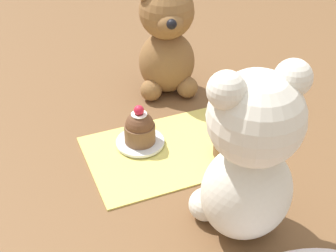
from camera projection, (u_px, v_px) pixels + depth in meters
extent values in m
plane|color=brown|center=(168.00, 152.00, 0.82)|extent=(4.00, 4.00, 0.00)
cube|color=#E0D166|center=(168.00, 151.00, 0.82)|extent=(0.28, 0.20, 0.01)
ellipsoid|color=silver|center=(246.00, 192.00, 0.64)|extent=(0.13, 0.12, 0.14)
sphere|color=silver|center=(256.00, 118.00, 0.57)|extent=(0.12, 0.12, 0.12)
ellipsoid|color=silver|center=(238.00, 103.00, 0.61)|extent=(0.06, 0.05, 0.05)
sphere|color=black|center=(231.00, 90.00, 0.62)|extent=(0.02, 0.02, 0.02)
sphere|color=silver|center=(293.00, 78.00, 0.55)|extent=(0.05, 0.05, 0.05)
sphere|color=silver|center=(227.00, 90.00, 0.53)|extent=(0.05, 0.05, 0.05)
sphere|color=silver|center=(256.00, 191.00, 0.71)|extent=(0.05, 0.05, 0.05)
sphere|color=silver|center=(205.00, 204.00, 0.68)|extent=(0.05, 0.05, 0.05)
ellipsoid|color=olive|center=(167.00, 62.00, 0.96)|extent=(0.14, 0.13, 0.13)
sphere|color=olive|center=(167.00, 11.00, 0.90)|extent=(0.11, 0.11, 0.11)
ellipsoid|color=olive|center=(170.00, 23.00, 0.87)|extent=(0.06, 0.06, 0.04)
sphere|color=black|center=(172.00, 24.00, 0.85)|extent=(0.02, 0.02, 0.02)
sphere|color=olive|center=(151.00, 90.00, 0.95)|extent=(0.04, 0.04, 0.04)
sphere|color=olive|center=(187.00, 87.00, 0.96)|extent=(0.04, 0.04, 0.04)
cylinder|color=brown|center=(230.00, 147.00, 0.80)|extent=(0.06, 0.06, 0.03)
sphere|color=brown|center=(231.00, 140.00, 0.79)|extent=(0.05, 0.05, 0.05)
cylinder|color=white|center=(232.00, 128.00, 0.78)|extent=(0.03, 0.03, 0.00)
sphere|color=red|center=(232.00, 124.00, 0.77)|extent=(0.02, 0.02, 0.02)
cylinder|color=silver|center=(140.00, 142.00, 0.83)|extent=(0.09, 0.09, 0.01)
cylinder|color=brown|center=(140.00, 133.00, 0.82)|extent=(0.05, 0.05, 0.03)
sphere|color=brown|center=(140.00, 125.00, 0.81)|extent=(0.05, 0.05, 0.05)
cylinder|color=white|center=(139.00, 114.00, 0.80)|extent=(0.03, 0.03, 0.00)
sphere|color=red|center=(139.00, 110.00, 0.79)|extent=(0.02, 0.02, 0.02)
cylinder|color=orange|center=(256.00, 101.00, 0.90)|extent=(0.06, 0.06, 0.06)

